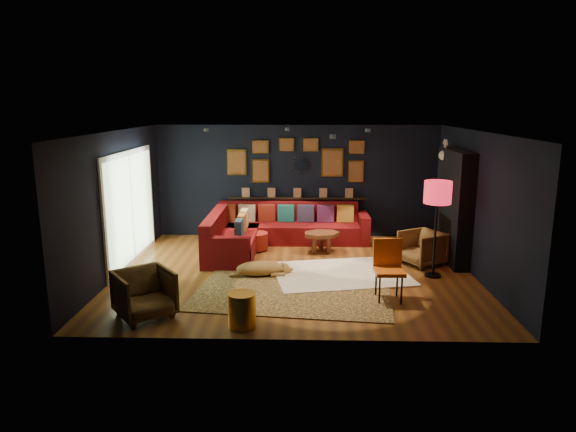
{
  "coord_description": "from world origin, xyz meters",
  "views": [
    {
      "loc": [
        0.12,
        -9.06,
        3.08
      ],
      "look_at": [
        -0.15,
        0.3,
        1.02
      ],
      "focal_mm": 32.0,
      "sensor_mm": 36.0,
      "label": 1
    }
  ],
  "objects_px": {
    "dog": "(260,266)",
    "armchair_right": "(422,246)",
    "armchair_left": "(144,291)",
    "gold_stool": "(242,310)",
    "orange_chair": "(388,264)",
    "sectional": "(269,232)",
    "coffee_table": "(321,236)",
    "floor_lamp": "(438,196)",
    "pouf": "(256,241)"
  },
  "relations": [
    {
      "from": "armchair_right",
      "to": "dog",
      "type": "height_order",
      "value": "armchair_right"
    },
    {
      "from": "armchair_left",
      "to": "armchair_right",
      "type": "relative_size",
      "value": 1.08
    },
    {
      "from": "armchair_right",
      "to": "floor_lamp",
      "type": "xyz_separation_m",
      "value": [
        0.05,
        -0.71,
        1.12
      ]
    },
    {
      "from": "armchair_left",
      "to": "orange_chair",
      "type": "relative_size",
      "value": 0.81
    },
    {
      "from": "orange_chair",
      "to": "armchair_left",
      "type": "bearing_deg",
      "value": -168.48
    },
    {
      "from": "coffee_table",
      "to": "armchair_left",
      "type": "distance_m",
      "value": 4.38
    },
    {
      "from": "sectional",
      "to": "orange_chair",
      "type": "xyz_separation_m",
      "value": [
        2.11,
        -3.02,
        0.25
      ]
    },
    {
      "from": "pouf",
      "to": "armchair_right",
      "type": "height_order",
      "value": "armchair_right"
    },
    {
      "from": "armchair_right",
      "to": "orange_chair",
      "type": "relative_size",
      "value": 0.75
    },
    {
      "from": "dog",
      "to": "armchair_right",
      "type": "bearing_deg",
      "value": 5.81
    },
    {
      "from": "sectional",
      "to": "dog",
      "type": "distance_m",
      "value": 2.01
    },
    {
      "from": "floor_lamp",
      "to": "pouf",
      "type": "bearing_deg",
      "value": 154.5
    },
    {
      "from": "armchair_left",
      "to": "dog",
      "type": "bearing_deg",
      "value": 12.08
    },
    {
      "from": "pouf",
      "to": "armchair_right",
      "type": "distance_m",
      "value": 3.45
    },
    {
      "from": "sectional",
      "to": "armchair_right",
      "type": "distance_m",
      "value": 3.29
    },
    {
      "from": "armchair_left",
      "to": "gold_stool",
      "type": "xyz_separation_m",
      "value": [
        1.47,
        -0.3,
        -0.14
      ]
    },
    {
      "from": "armchair_left",
      "to": "floor_lamp",
      "type": "bearing_deg",
      "value": -15.55
    },
    {
      "from": "floor_lamp",
      "to": "dog",
      "type": "bearing_deg",
      "value": -178.36
    },
    {
      "from": "sectional",
      "to": "coffee_table",
      "type": "bearing_deg",
      "value": -19.99
    },
    {
      "from": "armchair_right",
      "to": "gold_stool",
      "type": "xyz_separation_m",
      "value": [
        -3.17,
        -2.95,
        -0.12
      ]
    },
    {
      "from": "armchair_right",
      "to": "armchair_left",
      "type": "bearing_deg",
      "value": -90.16
    },
    {
      "from": "pouf",
      "to": "armchair_left",
      "type": "distance_m",
      "value": 3.79
    },
    {
      "from": "sectional",
      "to": "floor_lamp",
      "type": "bearing_deg",
      "value": -31.64
    },
    {
      "from": "armchair_left",
      "to": "floor_lamp",
      "type": "distance_m",
      "value": 5.19
    },
    {
      "from": "armchair_left",
      "to": "orange_chair",
      "type": "bearing_deg",
      "value": -25.26
    },
    {
      "from": "gold_stool",
      "to": "floor_lamp",
      "type": "xyz_separation_m",
      "value": [
        3.22,
        2.24,
        1.23
      ]
    },
    {
      "from": "orange_chair",
      "to": "floor_lamp",
      "type": "xyz_separation_m",
      "value": [
        1.0,
        1.1,
        0.9
      ]
    },
    {
      "from": "coffee_table",
      "to": "orange_chair",
      "type": "bearing_deg",
      "value": -69.57
    },
    {
      "from": "pouf",
      "to": "gold_stool",
      "type": "distance_m",
      "value": 3.85
    },
    {
      "from": "coffee_table",
      "to": "armchair_right",
      "type": "height_order",
      "value": "armchair_right"
    },
    {
      "from": "armchair_left",
      "to": "armchair_right",
      "type": "bearing_deg",
      "value": -8.28
    },
    {
      "from": "coffee_table",
      "to": "dog",
      "type": "bearing_deg",
      "value": -126.19
    },
    {
      "from": "pouf",
      "to": "orange_chair",
      "type": "height_order",
      "value": "orange_chair"
    },
    {
      "from": "coffee_table",
      "to": "floor_lamp",
      "type": "bearing_deg",
      "value": -37.31
    },
    {
      "from": "coffee_table",
      "to": "armchair_right",
      "type": "xyz_separation_m",
      "value": [
        1.92,
        -0.79,
        0.02
      ]
    },
    {
      "from": "gold_stool",
      "to": "orange_chair",
      "type": "distance_m",
      "value": 2.51
    },
    {
      "from": "dog",
      "to": "gold_stool",
      "type": "bearing_deg",
      "value": -100.81
    },
    {
      "from": "pouf",
      "to": "armchair_right",
      "type": "relative_size",
      "value": 0.73
    },
    {
      "from": "armchair_right",
      "to": "floor_lamp",
      "type": "bearing_deg",
      "value": -25.89
    },
    {
      "from": "pouf",
      "to": "floor_lamp",
      "type": "xyz_separation_m",
      "value": [
        3.38,
        -1.61,
        1.27
      ]
    },
    {
      "from": "sectional",
      "to": "floor_lamp",
      "type": "distance_m",
      "value": 3.84
    },
    {
      "from": "orange_chair",
      "to": "gold_stool",
      "type": "bearing_deg",
      "value": -154.14
    },
    {
      "from": "sectional",
      "to": "coffee_table",
      "type": "height_order",
      "value": "sectional"
    },
    {
      "from": "coffee_table",
      "to": "orange_chair",
      "type": "height_order",
      "value": "orange_chair"
    },
    {
      "from": "coffee_table",
      "to": "gold_stool",
      "type": "relative_size",
      "value": 1.87
    },
    {
      "from": "armchair_left",
      "to": "pouf",
      "type": "bearing_deg",
      "value": 31.73
    },
    {
      "from": "sectional",
      "to": "gold_stool",
      "type": "bearing_deg",
      "value": -91.43
    },
    {
      "from": "gold_stool",
      "to": "orange_chair",
      "type": "relative_size",
      "value": 0.51
    },
    {
      "from": "armchair_left",
      "to": "armchair_right",
      "type": "distance_m",
      "value": 5.34
    },
    {
      "from": "sectional",
      "to": "dog",
      "type": "relative_size",
      "value": 2.9
    }
  ]
}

